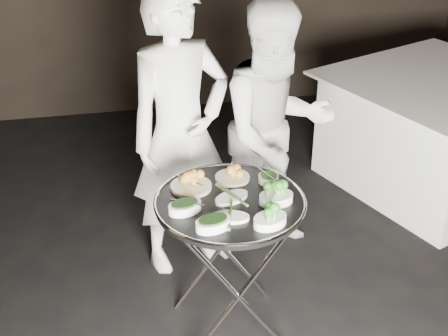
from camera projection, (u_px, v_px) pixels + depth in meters
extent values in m
cylinder|color=silver|center=(239.00, 297.00, 3.13)|extent=(0.56, 0.03, 0.83)
cylinder|color=silver|center=(239.00, 297.00, 3.13)|extent=(0.56, 0.03, 0.83)
cylinder|color=silver|center=(222.00, 246.00, 3.50)|extent=(0.56, 0.03, 0.83)
cylinder|color=silver|center=(222.00, 246.00, 3.50)|extent=(0.56, 0.03, 0.83)
cylinder|color=silver|center=(183.00, 215.00, 3.09)|extent=(0.02, 0.48, 0.02)
cylinder|color=silver|center=(276.00, 204.00, 3.17)|extent=(0.02, 0.48, 0.02)
cylinder|color=black|center=(230.00, 203.00, 3.11)|extent=(0.75, 0.75, 0.03)
torus|color=silver|center=(230.00, 201.00, 3.10)|extent=(0.76, 0.76, 0.02)
cylinder|color=beige|center=(191.00, 187.00, 3.20)|extent=(0.21, 0.21, 0.02)
cylinder|color=beige|center=(232.00, 178.00, 3.28)|extent=(0.18, 0.18, 0.02)
cylinder|color=white|center=(268.00, 179.00, 3.25)|extent=(0.11, 0.11, 0.04)
cylinder|color=silver|center=(189.00, 180.00, 3.18)|extent=(0.13, 0.14, 0.01)
cylinder|color=silver|center=(231.00, 171.00, 3.27)|extent=(0.05, 0.18, 0.01)
cylinder|color=silver|center=(268.00, 175.00, 3.23)|extent=(0.07, 0.17, 0.01)
cylinder|color=silver|center=(188.00, 203.00, 3.00)|extent=(0.16, 0.10, 0.01)
cylinder|color=silver|center=(276.00, 193.00, 3.07)|extent=(0.10, 0.16, 0.01)
cylinder|color=silver|center=(230.00, 192.00, 3.09)|extent=(0.08, 0.17, 0.01)
imported|color=white|center=(180.00, 134.00, 3.65)|extent=(0.76, 0.64, 1.78)
imported|color=white|center=(276.00, 133.00, 3.81)|extent=(0.93, 0.79, 1.66)
cube|color=white|center=(437.00, 134.00, 4.74)|extent=(1.31, 1.31, 0.82)
cube|color=white|center=(447.00, 83.00, 4.54)|extent=(1.47, 1.47, 0.02)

